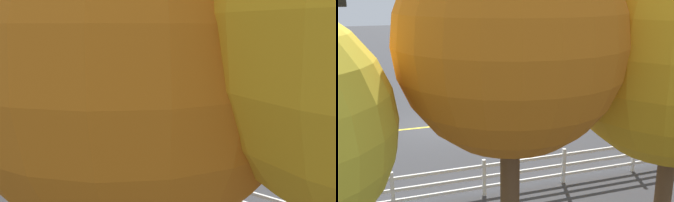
{
  "view_description": "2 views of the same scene",
  "coord_description": "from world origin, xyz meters",
  "views": [
    {
      "loc": [
        -11.49,
        13.82,
        5.18
      ],
      "look_at": [
        -2.84,
        0.29,
        1.16
      ],
      "focal_mm": 31.8,
      "sensor_mm": 36.0,
      "label": 1
    },
    {
      "loc": [
        2.38,
        17.01,
        5.84
      ],
      "look_at": [
        -3.15,
        0.66,
        1.08
      ],
      "focal_mm": 42.16,
      "sensor_mm": 36.0,
      "label": 2
    }
  ],
  "objects": [
    {
      "name": "ground_plane",
      "position": [
        0.0,
        0.0,
        0.0
      ],
      "size": [
        120.0,
        120.0,
        0.0
      ],
      "primitive_type": "plane",
      "color": "#38383A"
    },
    {
      "name": "lane_center_stripe",
      "position": [
        -4.0,
        0.0,
        0.0
      ],
      "size": [
        28.0,
        0.16,
        0.01
      ],
      "primitive_type": "cube",
      "color": "gold",
      "rests_on": "ground_plane"
    },
    {
      "name": "pedestrian",
      "position": [
        4.86,
        5.39,
        0.93
      ],
      "size": [
        0.42,
        0.3,
        1.69
      ],
      "rotation": [
        0.0,
        0.0,
        1.47
      ],
      "color": "#191E3F",
      "rests_on": "ground_plane"
    },
    {
      "name": "white_rail_fence",
      "position": [
        -3.0,
        6.77,
        0.6
      ],
      "size": [
        26.1,
        0.1,
        1.15
      ],
      "color": "white",
      "rests_on": "ground_plane"
    },
    {
      "name": "car_1",
      "position": [
        -5.89,
        -1.9,
        0.69
      ],
      "size": [
        4.18,
        1.86,
        1.41
      ],
      "rotation": [
        0.0,
        0.0,
        3.15
      ],
      "color": "silver",
      "rests_on": "ground_plane"
    },
    {
      "name": "car_2",
      "position": [
        -10.01,
        2.13,
        0.63
      ],
      "size": [
        4.79,
        1.92,
        1.31
      ],
      "rotation": [
        0.0,
        0.0,
        -0.0
      ],
      "color": "silver",
      "rests_on": "ground_plane"
    },
    {
      "name": "signal_assembly",
      "position": [
        3.98,
        4.59,
        4.88
      ],
      "size": [
        6.75,
        0.38,
        6.97
      ],
      "color": "gray",
      "rests_on": "ground_plane"
    },
    {
      "name": "tree_1",
      "position": [
        -8.55,
        10.16,
        4.55
      ],
      "size": [
        5.01,
        5.01,
        7.06
      ],
      "color": "brown",
      "rests_on": "ground_plane"
    }
  ]
}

